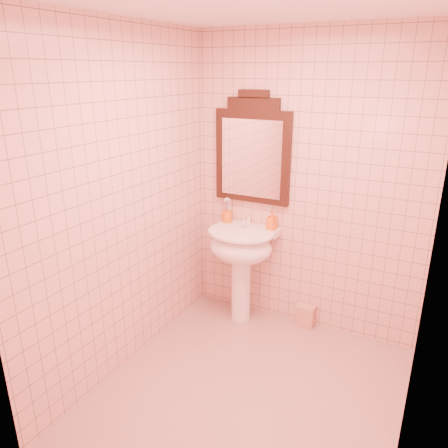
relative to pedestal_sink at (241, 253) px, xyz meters
The scene contains 8 objects.
floor 1.20m from the pedestal_sink, 61.00° to the right, with size 2.20×2.20×0.00m, color tan.
back_wall 0.79m from the pedestal_sink, 25.35° to the left, with size 2.00×0.02×2.50m, color beige.
pedestal_sink is the anchor object (origin of this frame).
faucet 0.29m from the pedestal_sink, 90.00° to the left, with size 0.04×0.16×0.11m.
mirror 0.88m from the pedestal_sink, 90.00° to the left, with size 0.68×0.06×0.95m.
toothbrush_cup 0.37m from the pedestal_sink, 144.89° to the left, with size 0.09×0.09×0.20m.
soap_dispenser 0.39m from the pedestal_sink, 37.14° to the left, with size 0.07×0.08×0.17m, color orange.
towel 0.82m from the pedestal_sink, 16.56° to the left, with size 0.16×0.10×0.19m, color tan.
Camera 1 is at (1.01, -2.31, 2.17)m, focal length 35.00 mm.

